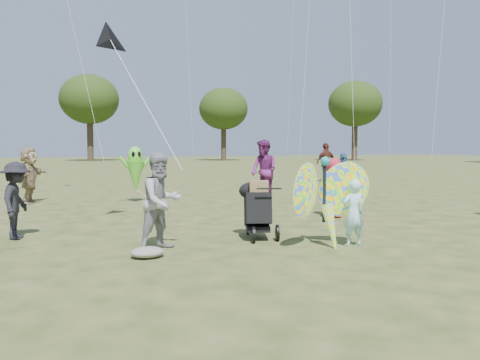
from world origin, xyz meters
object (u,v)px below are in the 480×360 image
Objects in this scene: crowd_c at (343,175)px; jogging_stroller at (256,206)px; butterfly_kite at (327,202)px; adult_man at (161,201)px; crowd_b at (16,200)px; crowd_d at (29,175)px; child_girl at (353,213)px; crowd_h at (326,162)px; alien_kite at (135,171)px; crowd_a at (333,188)px; crowd_e at (264,171)px.

jogging_stroller is (-5.83, -5.47, -0.15)m from crowd_c.
adult_man is at bearing 160.78° from butterfly_kite.
butterfly_kite is at bearing -107.23° from crowd_b.
crowd_d is 10.07m from butterfly_kite.
crowd_c is (4.59, 6.75, 0.19)m from child_girl.
crowd_h is 1.11× the size of alien_kite.
child_girl is 0.79× the size of crowd_b.
crowd_b is 10.67m from crowd_c.
crowd_c is 8.35m from butterfly_kite.
crowd_b is 5.69m from butterfly_kite.
crowd_a is 0.75× the size of crowd_h.
butterfly_kite is 8.04m from alien_kite.
crowd_b is 5.98m from crowd_d.
crowd_d reaches higher than crowd_c.
child_girl is at bearing -12.79° from butterfly_kite.
butterfly_kite reaches higher than child_girl.
alien_kite is at bearing -70.97° from child_girl.
jogging_stroller is 1.42m from butterfly_kite.
crowd_d is at bearing 81.27° from adult_man.
crowd_e is (-0.15, 3.58, 0.25)m from crowd_a.
crowd_c is 0.89× the size of crowd_d.
jogging_stroller is (4.14, -1.68, -0.11)m from crowd_b.
child_girl is at bearing -25.62° from crowd_e.
alien_kite is (3.02, -1.01, 0.11)m from crowd_d.
crowd_c is at bearing -9.75° from alien_kite.
crowd_c is 8.00m from jogging_stroller.
crowd_d is (-6.92, 5.96, 0.13)m from crowd_a.
crowd_d is at bearing 118.70° from butterfly_kite.
crowd_c is 0.79× the size of crowd_h.
crowd_b is at bearing -75.33° from crowd_e.
child_girl reaches higher than jogging_stroller.
adult_man is at bearing 83.26° from crowd_a.
alien_kite is at bearing -19.12° from crowd_b.
crowd_d reaches higher than child_girl.
crowd_h is at bearing -40.17° from crowd_b.
crowd_b is 5.87m from alien_kite.
crowd_e is at bearing -49.44° from crowd_b.
crowd_a is 0.83× the size of butterfly_kite.
crowd_a is 4.80m from crowd_c.
crowd_b is 4.47m from jogging_stroller.
crowd_d is at bearing -122.42° from crowd_e.
crowd_b is at bearing 61.01° from crowd_a.
crowd_h is (13.34, 4.12, 0.11)m from crowd_d.
crowd_d is 1.52× the size of jogging_stroller.
alien_kite is at bearing 58.93° from adult_man.
alien_kite is at bearing 9.07° from crowd_a.
crowd_h is (6.42, 10.08, 0.24)m from crowd_a.
adult_man reaches higher than crowd_a.
crowd_d is (-9.89, 2.19, 0.10)m from crowd_c.
child_girl is 1.79m from jogging_stroller.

